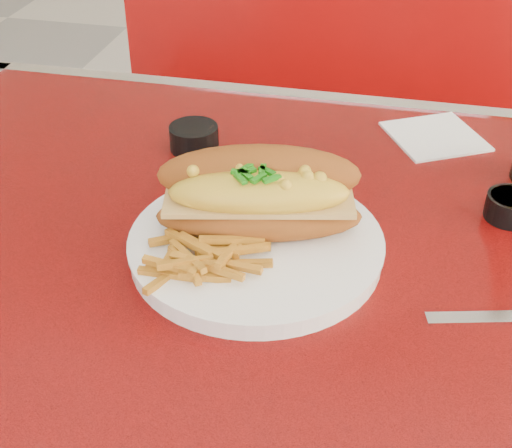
% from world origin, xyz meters
% --- Properties ---
extents(diner_table, '(1.23, 0.83, 0.77)m').
position_xyz_m(diner_table, '(0.00, 0.00, 0.61)').
color(diner_table, red).
rests_on(diner_table, ground).
extents(booth_bench_far, '(1.20, 0.51, 0.90)m').
position_xyz_m(booth_bench_far, '(0.00, 0.81, 0.29)').
color(booth_bench_far, maroon).
rests_on(booth_bench_far, ground).
extents(dinner_plate, '(0.35, 0.35, 0.02)m').
position_xyz_m(dinner_plate, '(-0.05, -0.02, 0.78)').
color(dinner_plate, white).
rests_on(dinner_plate, diner_table).
extents(mac_hoagie, '(0.24, 0.16, 0.10)m').
position_xyz_m(mac_hoagie, '(-0.05, 0.00, 0.83)').
color(mac_hoagie, '#8E4917').
rests_on(mac_hoagie, dinner_plate).
extents(fries_pile, '(0.11, 0.11, 0.03)m').
position_xyz_m(fries_pile, '(-0.09, -0.08, 0.80)').
color(fries_pile, orange).
rests_on(fries_pile, dinner_plate).
extents(fork, '(0.09, 0.15, 0.00)m').
position_xyz_m(fork, '(0.01, -0.02, 0.79)').
color(fork, silver).
rests_on(fork, dinner_plate).
extents(gravy_ramekin, '(0.10, 0.10, 0.05)m').
position_xyz_m(gravy_ramekin, '(-0.05, 0.10, 0.79)').
color(gravy_ramekin, white).
rests_on(gravy_ramekin, diner_table).
extents(sauce_cup_left, '(0.08, 0.08, 0.03)m').
position_xyz_m(sauce_cup_left, '(-0.19, 0.19, 0.79)').
color(sauce_cup_left, black).
rests_on(sauce_cup_left, diner_table).
extents(sauce_cup_right, '(0.07, 0.07, 0.03)m').
position_xyz_m(sauce_cup_right, '(0.23, 0.11, 0.79)').
color(sauce_cup_right, black).
rests_on(sauce_cup_right, diner_table).
extents(paper_napkin, '(0.16, 0.16, 0.00)m').
position_xyz_m(paper_napkin, '(0.14, 0.30, 0.77)').
color(paper_napkin, white).
rests_on(paper_napkin, diner_table).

